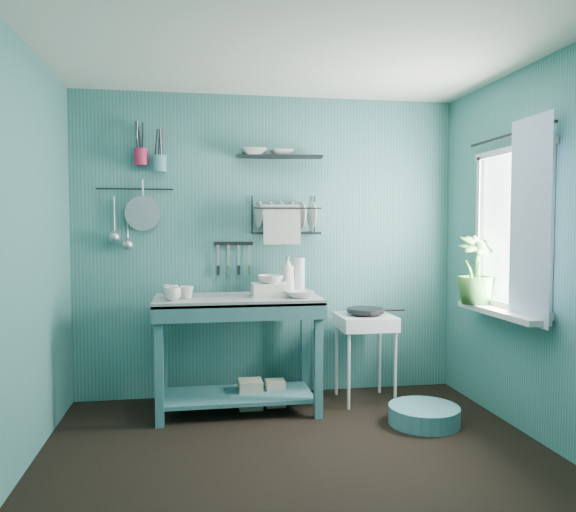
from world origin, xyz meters
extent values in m
plane|color=black|center=(0.00, 0.00, 0.00)|extent=(3.20, 3.20, 0.00)
plane|color=silver|center=(0.00, 0.00, 2.50)|extent=(3.20, 3.20, 0.00)
plane|color=#366F6C|center=(0.00, 1.50, 1.25)|extent=(3.20, 0.00, 3.20)
plane|color=#366F6C|center=(0.00, -1.50, 1.25)|extent=(3.20, 0.00, 3.20)
plane|color=#366F6C|center=(-1.60, 0.00, 1.25)|extent=(0.00, 3.00, 3.00)
plane|color=#366F6C|center=(1.60, 0.00, 1.25)|extent=(0.00, 3.00, 3.00)
cube|color=#356A70|center=(-0.30, 1.07, 0.44)|extent=(1.30, 0.73, 0.88)
imported|color=silver|center=(-0.78, 0.91, 0.93)|extent=(0.12, 0.12, 0.10)
imported|color=silver|center=(-0.68, 1.01, 0.93)|extent=(0.14, 0.14, 0.09)
imported|color=silver|center=(-0.80, 1.07, 0.93)|extent=(0.17, 0.17, 0.10)
cube|color=silver|center=(-0.05, 1.05, 0.93)|extent=(0.28, 0.22, 0.10)
imported|color=silver|center=(-0.05, 1.05, 1.01)|extent=(0.20, 0.19, 0.06)
imported|color=silver|center=(0.12, 1.27, 1.03)|extent=(0.12, 0.12, 0.30)
cylinder|color=silver|center=(0.22, 1.29, 1.02)|extent=(0.09, 0.09, 0.28)
imported|color=silver|center=(0.15, 0.92, 0.91)|extent=(0.22, 0.22, 0.05)
cube|color=silver|center=(0.73, 1.15, 0.35)|extent=(0.44, 0.44, 0.70)
cylinder|color=black|center=(0.73, 1.15, 0.74)|extent=(0.30, 0.30, 0.03)
cube|color=black|center=(-0.30, 1.47, 1.27)|extent=(0.32, 0.04, 0.03)
cube|color=black|center=(0.12, 1.37, 1.51)|extent=(0.55, 0.25, 0.32)
cube|color=black|center=(0.07, 1.40, 1.99)|extent=(0.72, 0.27, 0.02)
imported|color=silver|center=(-0.14, 1.40, 2.10)|extent=(0.23, 0.23, 0.05)
imported|color=silver|center=(0.09, 1.40, 2.10)|extent=(0.20, 0.20, 0.05)
cylinder|color=#A31E40|center=(-1.04, 1.42, 1.97)|extent=(0.11, 0.11, 0.13)
cylinder|color=teal|center=(-0.89, 1.42, 1.92)|extent=(0.11, 0.11, 0.13)
cylinder|color=#A4A8AC|center=(-1.03, 1.45, 1.52)|extent=(0.28, 0.03, 0.28)
cylinder|color=#A4A8AC|center=(-1.25, 1.46, 1.50)|extent=(0.01, 0.01, 0.30)
cylinder|color=#A4A8AC|center=(-1.15, 1.46, 1.44)|extent=(0.01, 0.01, 0.30)
cylinder|color=black|center=(-1.09, 1.47, 1.72)|extent=(0.60, 0.01, 0.01)
plane|color=white|center=(1.59, 0.45, 1.40)|extent=(0.00, 1.10, 1.10)
cube|color=silver|center=(1.50, 0.45, 0.81)|extent=(0.16, 0.95, 0.04)
plane|color=white|center=(1.52, 0.15, 1.45)|extent=(0.00, 1.35, 1.35)
cylinder|color=black|center=(1.54, 0.45, 2.05)|extent=(0.02, 1.05, 0.02)
imported|color=#326729|center=(1.47, 0.74, 1.09)|extent=(0.33, 0.33, 0.52)
cube|color=tan|center=(-0.20, 1.12, 0.11)|extent=(0.18, 0.18, 0.22)
cube|color=tan|center=(0.00, 1.15, 0.10)|extent=(0.15, 0.15, 0.20)
cylinder|color=teal|center=(0.99, 0.55, 0.07)|extent=(0.51, 0.51, 0.13)
camera|label=1|loc=(-0.63, -3.18, 1.41)|focal=35.00mm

